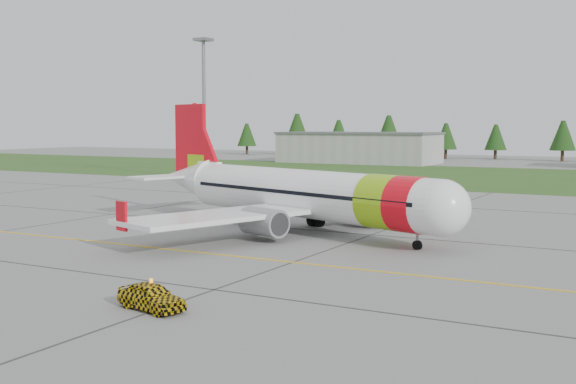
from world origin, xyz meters
The scene contains 9 objects.
ground centered at (0.00, 0.00, 0.00)m, with size 320.00×320.00×0.00m, color gray.
aircraft centered at (4.56, 19.17, 2.83)m, with size 31.33×29.70×9.81m.
follow_me_car centered at (9.79, -4.44, 1.76)m, with size 1.42×1.20×3.52m, color yellow.
service_van centered at (-10.78, 57.35, 2.10)m, with size 1.47×1.38×4.20m, color silver.
grass_strip centered at (0.00, 82.00, 0.01)m, with size 320.00×50.00×0.03m, color #30561E.
taxi_guideline centered at (0.00, 8.00, 0.01)m, with size 120.00×0.25×0.02m, color gold.
hangar_west centered at (-30.00, 110.00, 3.00)m, with size 32.00×14.00×6.00m, color #A8A8A3.
floodlight_mast centered at (-32.00, 58.00, 10.00)m, with size 0.50×0.50×20.00m, color slate.
treeline centered at (0.00, 138.00, 5.00)m, with size 160.00×8.00×10.00m, color #1C3F14, non-canonical shape.
Camera 1 is at (29.88, -28.45, 8.06)m, focal length 45.00 mm.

